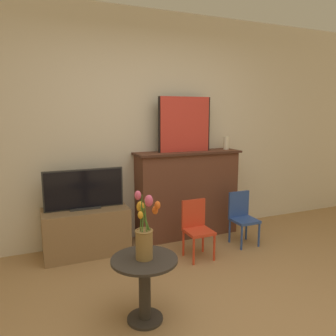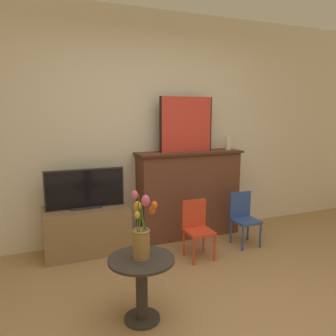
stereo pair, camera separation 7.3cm
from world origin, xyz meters
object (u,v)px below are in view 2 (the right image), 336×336
chair_red (197,226)px  vase_tulips (142,235)px  tv_monitor (85,189)px  chair_blue (243,216)px  painting (186,124)px

chair_red → vase_tulips: vase_tulips is taller
tv_monitor → chair_red: bearing=-27.0°
chair_red → chair_blue: same height
tv_monitor → chair_blue: bearing=-14.0°
tv_monitor → vase_tulips: vase_tulips is taller
painting → chair_blue: painting is taller
chair_blue → vase_tulips: (-1.53, -0.94, 0.33)m
painting → vase_tulips: 1.91m
painting → tv_monitor: bearing=-176.6°
vase_tulips → painting: bearing=54.9°
painting → chair_blue: 1.27m
painting → chair_red: painting is taller
chair_red → vase_tulips: 1.24m
painting → tv_monitor: size_ratio=0.81×
vase_tulips → chair_red: bearing=43.8°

